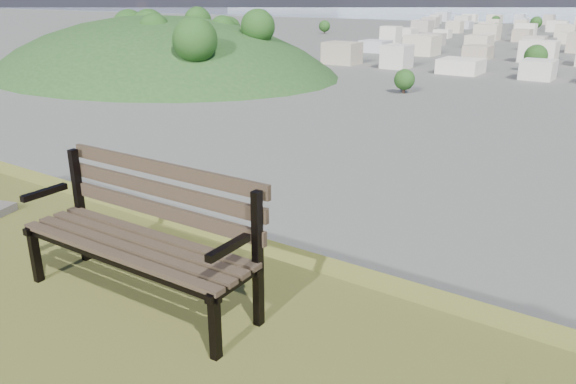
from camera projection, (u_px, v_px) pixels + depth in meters
The scene contains 2 objects.
park_bench at pixel (145, 227), 4.18m from camera, with size 1.98×0.68×1.03m.
green_wooded_hill at pixel (160, 73), 198.67m from camera, with size 152.36×121.89×76.18m.
Camera 1 is at (2.87, 0.37, 27.23)m, focal length 35.00 mm.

